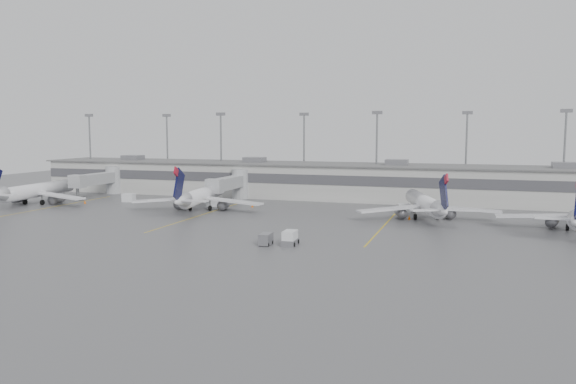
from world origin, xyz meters
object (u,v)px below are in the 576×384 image
(baggage_tug, at_px, (290,239))
(jet_far_left, at_px, (35,190))
(jet_mid_left, at_px, (201,195))
(jet_mid_right, at_px, (426,203))

(baggage_tug, bearing_deg, jet_far_left, 158.13)
(jet_far_left, distance_m, jet_mid_left, 38.59)
(jet_mid_left, xyz_separation_m, jet_mid_right, (44.23, 2.21, -0.11))
(jet_far_left, bearing_deg, baggage_tug, -25.69)
(jet_far_left, height_order, jet_mid_left, jet_far_left)
(jet_far_left, bearing_deg, jet_mid_right, -2.09)
(baggage_tug, bearing_deg, jet_mid_right, 58.63)
(jet_mid_left, xyz_separation_m, baggage_tug, (27.73, -27.11, -2.25))
(jet_far_left, height_order, baggage_tug, jet_far_left)
(jet_mid_left, bearing_deg, jet_mid_right, -6.03)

